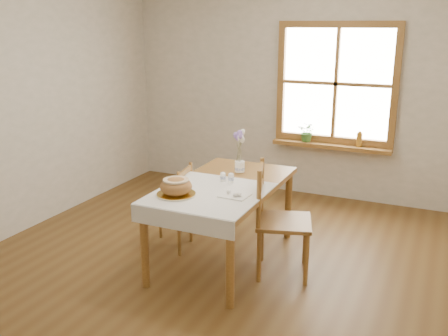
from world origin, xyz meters
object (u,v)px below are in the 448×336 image
Objects in this scene: chair_left at (169,207)px; chair_right at (284,220)px; flower_vase at (240,167)px; dining_table at (224,193)px; bread_plate at (176,194)px.

chair_left is 0.84× the size of chair_right.
flower_vase is (-0.59, 0.40, 0.30)m from chair_right.
chair_right is at bearing -1.66° from dining_table.
flower_vase is (-0.01, 0.39, 0.14)m from dining_table.
flower_vase is at bearing 76.11° from bread_plate.
chair_left is 1.20m from chair_right.
dining_table is at bearing 78.09° from chair_left.
chair_left is 2.64× the size of bread_plate.
bread_plate is (-0.22, -0.48, 0.10)m from dining_table.
chair_right reaches higher than chair_left.
chair_left is 0.80m from flower_vase.
chair_right is 9.37× the size of flower_vase.
bread_plate is at bearing -103.89° from flower_vase.
chair_right is 0.78m from flower_vase.
bread_plate is at bearing 28.42° from chair_left.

